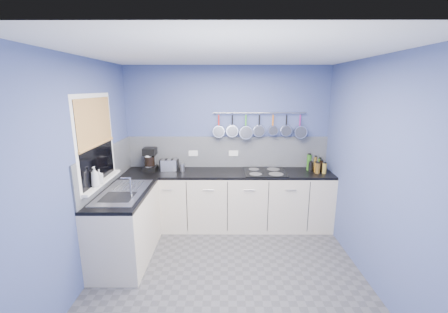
{
  "coord_description": "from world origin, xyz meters",
  "views": [
    {
      "loc": [
        -0.04,
        -3.09,
        2.17
      ],
      "look_at": [
        -0.05,
        0.75,
        1.25
      ],
      "focal_mm": 23.3,
      "sensor_mm": 36.0,
      "label": 1
    }
  ],
  "objects_px": {
    "toaster": "(169,165)",
    "canister": "(182,168)",
    "soap_bottle_b": "(99,176)",
    "hob": "(265,172)",
    "soap_bottle_a": "(95,177)",
    "paper_towel": "(149,163)",
    "coffee_maker": "(150,159)"
  },
  "relations": [
    {
      "from": "hob",
      "to": "coffee_maker",
      "type": "bearing_deg",
      "value": 177.01
    },
    {
      "from": "canister",
      "to": "paper_towel",
      "type": "bearing_deg",
      "value": 178.35
    },
    {
      "from": "soap_bottle_a",
      "to": "paper_towel",
      "type": "relative_size",
      "value": 0.94
    },
    {
      "from": "soap_bottle_a",
      "to": "hob",
      "type": "xyz_separation_m",
      "value": [
        2.1,
        1.09,
        -0.26
      ]
    },
    {
      "from": "canister",
      "to": "hob",
      "type": "height_order",
      "value": "canister"
    },
    {
      "from": "soap_bottle_a",
      "to": "toaster",
      "type": "xyz_separation_m",
      "value": [
        0.62,
        1.21,
        -0.19
      ]
    },
    {
      "from": "soap_bottle_a",
      "to": "hob",
      "type": "relative_size",
      "value": 0.38
    },
    {
      "from": "canister",
      "to": "hob",
      "type": "bearing_deg",
      "value": -2.6
    },
    {
      "from": "canister",
      "to": "hob",
      "type": "relative_size",
      "value": 0.18
    },
    {
      "from": "soap_bottle_a",
      "to": "paper_towel",
      "type": "distance_m",
      "value": 1.22
    },
    {
      "from": "paper_towel",
      "to": "canister",
      "type": "xyz_separation_m",
      "value": [
        0.52,
        -0.02,
        -0.07
      ]
    },
    {
      "from": "coffee_maker",
      "to": "hob",
      "type": "distance_m",
      "value": 1.78
    },
    {
      "from": "soap_bottle_a",
      "to": "hob",
      "type": "bearing_deg",
      "value": 27.52
    },
    {
      "from": "toaster",
      "to": "hob",
      "type": "bearing_deg",
      "value": -13.01
    },
    {
      "from": "paper_towel",
      "to": "toaster",
      "type": "xyz_separation_m",
      "value": [
        0.31,
        0.04,
        -0.04
      ]
    },
    {
      "from": "toaster",
      "to": "paper_towel",
      "type": "bearing_deg",
      "value": 178.4
    },
    {
      "from": "soap_bottle_b",
      "to": "coffee_maker",
      "type": "distance_m",
      "value": 1.12
    },
    {
      "from": "paper_towel",
      "to": "canister",
      "type": "distance_m",
      "value": 0.53
    },
    {
      "from": "canister",
      "to": "hob",
      "type": "xyz_separation_m",
      "value": [
        1.27,
        -0.06,
        -0.05
      ]
    },
    {
      "from": "toaster",
      "to": "canister",
      "type": "relative_size",
      "value": 2.25
    },
    {
      "from": "soap_bottle_b",
      "to": "coffee_maker",
      "type": "height_order",
      "value": "coffee_maker"
    },
    {
      "from": "soap_bottle_a",
      "to": "coffee_maker",
      "type": "distance_m",
      "value": 1.24
    },
    {
      "from": "canister",
      "to": "soap_bottle_a",
      "type": "bearing_deg",
      "value": -125.72
    },
    {
      "from": "coffee_maker",
      "to": "soap_bottle_a",
      "type": "bearing_deg",
      "value": -104.1
    },
    {
      "from": "toaster",
      "to": "canister",
      "type": "bearing_deg",
      "value": -23.33
    },
    {
      "from": "soap_bottle_a",
      "to": "soap_bottle_b",
      "type": "distance_m",
      "value": 0.12
    },
    {
      "from": "paper_towel",
      "to": "hob",
      "type": "height_order",
      "value": "paper_towel"
    },
    {
      "from": "soap_bottle_a",
      "to": "canister",
      "type": "relative_size",
      "value": 2.05
    },
    {
      "from": "toaster",
      "to": "coffee_maker",
      "type": "bearing_deg",
      "value": 175.05
    },
    {
      "from": "soap_bottle_a",
      "to": "coffee_maker",
      "type": "bearing_deg",
      "value": 74.56
    },
    {
      "from": "soap_bottle_b",
      "to": "hob",
      "type": "xyz_separation_m",
      "value": [
        2.1,
        0.98,
        -0.23
      ]
    },
    {
      "from": "toaster",
      "to": "canister",
      "type": "height_order",
      "value": "toaster"
    }
  ]
}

